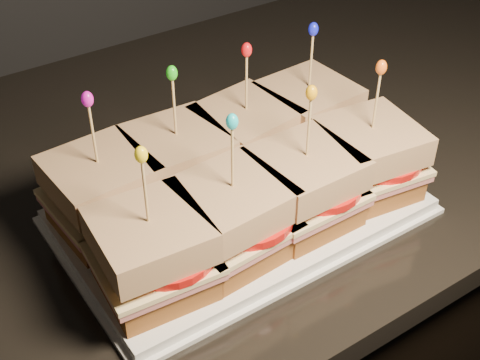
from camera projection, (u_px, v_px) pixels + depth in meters
cabinet at (296, 318)px, 1.25m from camera, size 2.43×0.67×0.85m
granite_slab at (311, 118)px, 0.98m from camera, size 2.47×0.71×0.03m
platter at (240, 211)px, 0.77m from camera, size 0.39×0.24×0.02m
platter_rim at (240, 215)px, 0.78m from camera, size 0.41×0.26×0.01m
sandwich_0_bread_bot at (106, 215)px, 0.73m from camera, size 0.11×0.11×0.03m
sandwich_0_ham at (104, 202)px, 0.72m from camera, size 0.12×0.11×0.01m
sandwich_0_cheese at (103, 197)px, 0.72m from camera, size 0.12×0.11×0.01m
sandwich_0_tomato at (115, 190)px, 0.72m from camera, size 0.10×0.10×0.01m
sandwich_0_bread_top at (100, 175)px, 0.70m from camera, size 0.11×0.11×0.03m
sandwich_0_pick at (94, 138)px, 0.67m from camera, size 0.00×0.00×0.09m
sandwich_0_frill at (87, 99)px, 0.65m from camera, size 0.01×0.01×0.02m
sandwich_1_bread_bot at (180, 185)px, 0.78m from camera, size 0.10×0.10×0.03m
sandwich_1_ham at (179, 173)px, 0.77m from camera, size 0.12×0.11×0.01m
sandwich_1_cheese at (179, 168)px, 0.76m from camera, size 0.12×0.11×0.01m
sandwich_1_tomato at (190, 162)px, 0.76m from camera, size 0.10×0.10×0.01m
sandwich_1_bread_top at (177, 147)px, 0.74m from camera, size 0.11×0.11×0.03m
sandwich_1_pick at (174, 110)px, 0.71m from camera, size 0.00×0.00×0.09m
sandwich_1_frill at (172, 73)px, 0.69m from camera, size 0.01×0.01×0.02m
sandwich_2_bread_bot at (246, 159)px, 0.82m from camera, size 0.11×0.11×0.03m
sandwich_2_ham at (246, 147)px, 0.81m from camera, size 0.12×0.12×0.01m
sandwich_2_cheese at (246, 142)px, 0.80m from camera, size 0.13×0.12×0.01m
sandwich_2_tomato at (257, 136)px, 0.80m from camera, size 0.10×0.10×0.01m
sandwich_2_bread_top at (246, 121)px, 0.78m from camera, size 0.11×0.11×0.03m
sandwich_2_pick at (246, 86)px, 0.76m from camera, size 0.00×0.00×0.09m
sandwich_2_frill at (247, 50)px, 0.73m from camera, size 0.01×0.01×0.02m
sandwich_3_bread_bot at (306, 135)px, 0.86m from camera, size 0.10×0.10×0.03m
sandwich_3_ham at (307, 123)px, 0.85m from camera, size 0.12×0.11×0.01m
sandwich_3_cheese at (307, 119)px, 0.84m from camera, size 0.12×0.11×0.01m
sandwich_3_tomato at (318, 113)px, 0.84m from camera, size 0.10×0.10×0.01m
sandwich_3_bread_top at (308, 98)px, 0.83m from camera, size 0.11×0.11×0.03m
sandwich_3_pick at (311, 64)px, 0.80m from camera, size 0.00×0.00×0.09m
sandwich_3_frill at (313, 29)px, 0.77m from camera, size 0.01×0.01×0.02m
sandwich_4_bread_bot at (154, 275)px, 0.66m from camera, size 0.11×0.11×0.03m
sandwich_4_ham at (153, 262)px, 0.65m from camera, size 0.12×0.11×0.01m
sandwich_4_cheese at (152, 257)px, 0.65m from camera, size 0.12×0.12×0.01m
sandwich_4_tomato at (166, 250)px, 0.64m from camera, size 0.10×0.10×0.01m
sandwich_4_bread_top at (150, 235)px, 0.63m from camera, size 0.11×0.11×0.03m
sandwich_4_pick at (146, 196)px, 0.60m from camera, size 0.00×0.00×0.09m
sandwich_4_frill at (141, 155)px, 0.57m from camera, size 0.01×0.01×0.02m
sandwich_5_bread_bot at (233, 239)px, 0.70m from camera, size 0.11×0.11×0.03m
sandwich_5_ham at (233, 227)px, 0.69m from camera, size 0.12×0.11×0.01m
sandwich_5_cheese at (233, 222)px, 0.69m from camera, size 0.12×0.11×0.01m
sandwich_5_tomato at (246, 215)px, 0.68m from camera, size 0.10×0.10×0.01m
sandwich_5_bread_top at (233, 199)px, 0.67m from camera, size 0.11×0.11×0.03m
sandwich_5_pick at (232, 161)px, 0.64m from camera, size 0.00×0.00×0.09m
sandwich_5_frill at (232, 122)px, 0.61m from camera, size 0.01×0.01×0.02m
sandwich_6_bread_bot at (303, 207)px, 0.74m from camera, size 0.10×0.10×0.03m
sandwich_6_ham at (304, 195)px, 0.73m from camera, size 0.11×0.11×0.01m
sandwich_6_cheese at (304, 190)px, 0.73m from camera, size 0.11×0.11×0.01m
sandwich_6_tomato at (317, 183)px, 0.73m from camera, size 0.10×0.10×0.01m
sandwich_6_bread_top at (306, 168)px, 0.71m from camera, size 0.10×0.10×0.03m
sandwich_6_pick at (309, 131)px, 0.68m from camera, size 0.00×0.00×0.09m
sandwich_6_frill at (311, 93)px, 0.65m from camera, size 0.01×0.01×0.02m
sandwich_7_bread_bot at (365, 179)px, 0.79m from camera, size 0.11×0.11×0.03m
sandwich_7_ham at (367, 167)px, 0.78m from camera, size 0.12×0.12×0.01m
sandwich_7_cheese at (368, 162)px, 0.77m from camera, size 0.13×0.12×0.01m
sandwich_7_tomato at (380, 155)px, 0.77m from camera, size 0.10×0.10×0.01m
sandwich_7_bread_top at (371, 141)px, 0.75m from camera, size 0.12×0.12×0.03m
sandwich_7_pick at (376, 104)px, 0.72m from camera, size 0.00×0.00×0.09m
sandwich_7_frill at (381, 67)px, 0.70m from camera, size 0.01×0.01×0.02m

